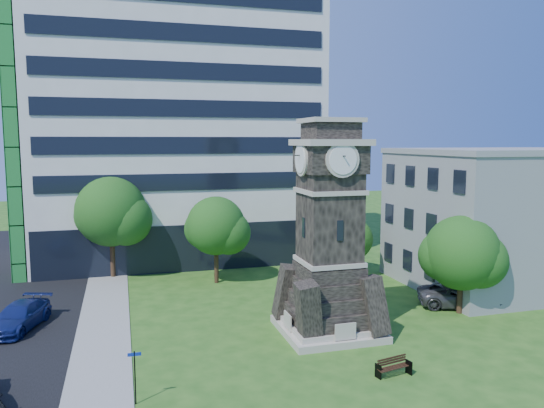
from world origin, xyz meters
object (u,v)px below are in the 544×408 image
object	(u,v)px
clock_tower	(329,242)
park_bench	(393,366)
car_east_lot	(461,296)
street_sign	(135,371)
car_street_north	(19,317)

from	to	relation	value
clock_tower	park_bench	world-z (taller)	clock_tower
car_east_lot	park_bench	bearing A→B (deg)	153.11
car_east_lot	street_sign	size ratio (longest dim) A/B	2.39
car_east_lot	street_sign	bearing A→B (deg)	132.17
car_east_lot	park_bench	size ratio (longest dim) A/B	3.25
clock_tower	car_east_lot	distance (m)	11.37
car_street_north	park_bench	size ratio (longest dim) A/B	3.04
car_street_north	car_east_lot	size ratio (longest dim) A/B	0.94
car_street_north	park_bench	world-z (taller)	car_street_north
street_sign	park_bench	bearing A→B (deg)	-1.81
car_east_lot	street_sign	distance (m)	22.51
park_bench	street_sign	xyz separation A→B (m)	(-11.73, 0.52, 0.98)
park_bench	clock_tower	bearing A→B (deg)	85.34
car_street_north	park_bench	xyz separation A→B (m)	(18.05, -11.62, -0.29)
clock_tower	car_east_lot	xyz separation A→B (m)	(10.25, 1.96, -4.51)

